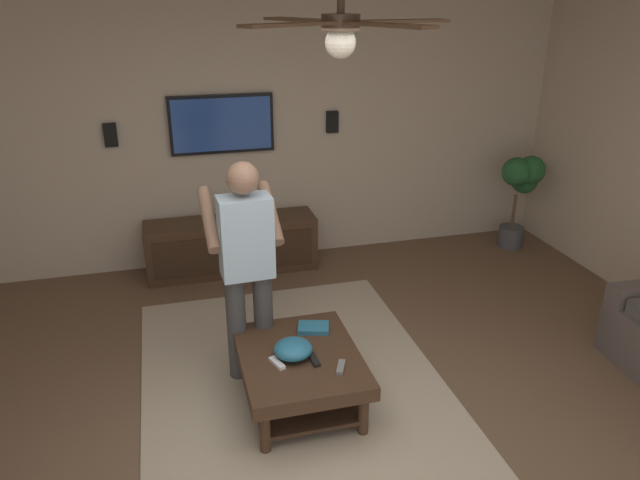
# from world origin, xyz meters

# --- Properties ---
(ground_plane) EXTENTS (8.05, 8.05, 0.00)m
(ground_plane) POSITION_xyz_m (0.00, 0.00, 0.00)
(ground_plane) COLOR brown
(wall_back_tv) EXTENTS (0.10, 6.91, 2.82)m
(wall_back_tv) POSITION_xyz_m (3.15, 0.00, 1.41)
(wall_back_tv) COLOR #C6B299
(wall_back_tv) RESTS_ON ground
(area_rug) EXTENTS (2.98, 2.15, 0.01)m
(area_rug) POSITION_xyz_m (0.73, 0.02, 0.01)
(area_rug) COLOR tan
(area_rug) RESTS_ON ground
(coffee_table) EXTENTS (1.00, 0.80, 0.40)m
(coffee_table) POSITION_xyz_m (0.53, 0.02, 0.30)
(coffee_table) COLOR #422B1C
(coffee_table) RESTS_ON ground
(media_console) EXTENTS (0.45, 1.70, 0.55)m
(media_console) POSITION_xyz_m (2.82, 0.20, 0.28)
(media_console) COLOR #422B1C
(media_console) RESTS_ON ground
(tv) EXTENTS (0.05, 1.02, 0.57)m
(tv) POSITION_xyz_m (3.06, 0.20, 1.46)
(tv) COLOR black
(person_standing) EXTENTS (0.55, 0.55, 1.64)m
(person_standing) POSITION_xyz_m (0.98, 0.29, 0.93)
(person_standing) COLOR #3F3F3F
(person_standing) RESTS_ON ground
(potted_plant_tall) EXTENTS (0.40, 0.48, 1.05)m
(potted_plant_tall) POSITION_xyz_m (2.62, -2.92, 0.73)
(potted_plant_tall) COLOR #4C4C51
(potted_plant_tall) RESTS_ON ground
(bowl) EXTENTS (0.26, 0.26, 0.12)m
(bowl) POSITION_xyz_m (0.51, 0.07, 0.46)
(bowl) COLOR teal
(bowl) RESTS_ON coffee_table
(remote_white) EXTENTS (0.16, 0.09, 0.02)m
(remote_white) POSITION_xyz_m (0.44, 0.20, 0.41)
(remote_white) COLOR white
(remote_white) RESTS_ON coffee_table
(remote_black) EXTENTS (0.15, 0.05, 0.02)m
(remote_black) POSITION_xyz_m (0.42, -0.05, 0.41)
(remote_black) COLOR black
(remote_black) RESTS_ON coffee_table
(remote_grey) EXTENTS (0.16, 0.10, 0.02)m
(remote_grey) POSITION_xyz_m (0.29, -0.20, 0.41)
(remote_grey) COLOR slate
(remote_grey) RESTS_ON coffee_table
(book) EXTENTS (0.22, 0.26, 0.04)m
(book) POSITION_xyz_m (0.81, -0.14, 0.42)
(book) COLOR teal
(book) RESTS_ON coffee_table
(vase_round) EXTENTS (0.22, 0.22, 0.22)m
(vase_round) POSITION_xyz_m (2.78, 0.22, 0.66)
(vase_round) COLOR teal
(vase_round) RESTS_ON media_console
(wall_speaker_left) EXTENTS (0.06, 0.12, 0.22)m
(wall_speaker_left) POSITION_xyz_m (3.07, -0.93, 1.42)
(wall_speaker_left) COLOR black
(wall_speaker_right) EXTENTS (0.06, 0.12, 0.22)m
(wall_speaker_right) POSITION_xyz_m (3.07, 1.24, 1.41)
(wall_speaker_right) COLOR black
(ceiling_fan) EXTENTS (1.14, 1.16, 0.46)m
(ceiling_fan) POSITION_xyz_m (0.24, -0.16, 2.49)
(ceiling_fan) COLOR #4C3828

